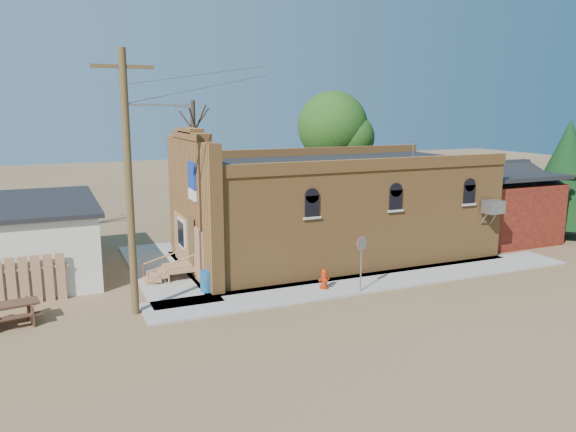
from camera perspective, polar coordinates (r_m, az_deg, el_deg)
name	(u,v)px	position (r m, az deg, el deg)	size (l,w,h in m)	color
ground	(356,293)	(22.15, 6.97, -7.82)	(120.00, 120.00, 0.00)	brown
sidewalk_south	(377,281)	(23.62, 9.02, -6.57)	(19.00, 2.20, 0.08)	#9E9991
sidewalk_west	(163,270)	(25.44, -12.55, -5.42)	(2.60, 10.00, 0.08)	#9E9991
brick_bar	(329,208)	(27.00, 4.21, 0.78)	(16.40, 7.97, 6.30)	#A26731
red_shed	(489,197)	(32.73, 19.70, 1.83)	(5.40, 6.40, 4.30)	#5A0F11
utility_pole	(130,178)	(19.55, -15.73, 3.71)	(3.12, 0.26, 9.00)	#4F391F
tree_bare_near	(194,128)	(32.00, -9.58, 8.78)	(2.80, 2.80, 7.65)	#3F3124
tree_leafy	(333,126)	(35.71, 4.55, 9.06)	(4.40, 4.40, 8.15)	#3F3124
evergreen_tree	(567,170)	(34.42, 26.46, 4.17)	(3.60, 3.60, 6.50)	#3F3124
fire_hydrant	(324,279)	(22.26, 3.70, -6.38)	(0.47, 0.46, 0.80)	#AA2609
stop_sign	(361,249)	(21.73, 7.47, -3.32)	(0.57, 0.27, 2.20)	gray
trash_barrel	(207,281)	(22.11, -8.21, -6.53)	(0.54, 0.54, 0.83)	#1B5287
picnic_table	(10,311)	(20.98, -26.36, -8.61)	(1.95, 1.58, 0.74)	#4C2D1E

